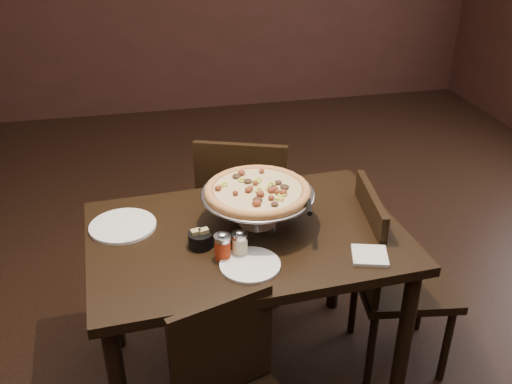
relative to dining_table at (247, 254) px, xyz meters
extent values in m
cube|color=black|center=(0.01, 0.10, -0.69)|extent=(6.00, 7.00, 0.02)
cube|color=black|center=(0.00, 0.00, 0.08)|extent=(1.30, 0.90, 0.04)
cylinder|color=black|center=(0.58, -0.33, -0.31)|extent=(0.06, 0.06, 0.74)
cylinder|color=black|center=(-0.58, 0.33, -0.31)|extent=(0.06, 0.06, 0.74)
cylinder|color=black|center=(0.55, 0.39, -0.31)|extent=(0.06, 0.06, 0.74)
cylinder|color=silver|center=(0.06, 0.05, 0.11)|extent=(0.16, 0.16, 0.01)
cylinder|color=silver|center=(0.06, 0.05, 0.17)|extent=(0.03, 0.03, 0.12)
cylinder|color=silver|center=(0.06, 0.05, 0.24)|extent=(0.11, 0.11, 0.01)
cylinder|color=gray|center=(0.06, 0.05, 0.25)|extent=(0.45, 0.45, 0.01)
torus|color=gray|center=(0.06, 0.05, 0.25)|extent=(0.46, 0.46, 0.01)
cylinder|color=#A86D32|center=(0.06, 0.05, 0.26)|extent=(0.42, 0.42, 0.01)
torus|color=#A86D32|center=(0.06, 0.05, 0.26)|extent=(0.43, 0.43, 0.04)
cylinder|color=tan|center=(0.06, 0.05, 0.27)|extent=(0.35, 0.35, 0.01)
cylinder|color=beige|center=(-0.06, -0.15, 0.14)|extent=(0.06, 0.06, 0.08)
cylinder|color=silver|center=(-0.06, -0.15, 0.19)|extent=(0.06, 0.06, 0.02)
ellipsoid|color=silver|center=(-0.06, -0.15, 0.21)|extent=(0.03, 0.03, 0.01)
cylinder|color=#992C0D|center=(-0.12, -0.16, 0.14)|extent=(0.06, 0.06, 0.08)
cylinder|color=silver|center=(-0.12, -0.16, 0.19)|extent=(0.06, 0.06, 0.02)
ellipsoid|color=silver|center=(-0.12, -0.16, 0.21)|extent=(0.03, 0.03, 0.01)
cylinder|color=black|center=(-0.19, -0.06, 0.13)|extent=(0.10, 0.10, 0.06)
cube|color=tan|center=(-0.21, -0.06, 0.15)|extent=(0.04, 0.03, 0.06)
cube|color=tan|center=(-0.18, -0.06, 0.15)|extent=(0.04, 0.03, 0.06)
cube|color=silver|center=(0.42, -0.27, 0.11)|extent=(0.16, 0.16, 0.01)
cylinder|color=white|center=(-0.49, 0.15, 0.11)|extent=(0.27, 0.27, 0.01)
cylinder|color=white|center=(-0.03, -0.23, 0.11)|extent=(0.23, 0.23, 0.01)
cone|color=silver|center=(0.23, -0.10, 0.25)|extent=(0.15, 0.15, 0.00)
cylinder|color=black|center=(0.23, -0.10, 0.26)|extent=(0.05, 0.13, 0.02)
cube|color=black|center=(0.14, 0.68, -0.23)|extent=(0.57, 0.57, 0.04)
cube|color=black|center=(0.07, 0.49, 0.04)|extent=(0.43, 0.18, 0.47)
cylinder|color=black|center=(0.37, 0.79, -0.47)|extent=(0.04, 0.04, 0.44)
cylinder|color=black|center=(0.03, 0.91, -0.47)|extent=(0.04, 0.04, 0.44)
cylinder|color=black|center=(0.25, 0.45, -0.47)|extent=(0.04, 0.04, 0.44)
cylinder|color=black|center=(-0.09, 0.58, -0.47)|extent=(0.04, 0.04, 0.44)
cube|color=black|center=(-0.18, -0.45, -0.06)|extent=(0.37, 0.14, 0.40)
cube|color=black|center=(0.72, -0.03, -0.25)|extent=(0.48, 0.48, 0.04)
cube|color=black|center=(0.53, 0.00, 0.00)|extent=(0.09, 0.42, 0.44)
cylinder|color=black|center=(0.86, -0.22, -0.48)|extent=(0.04, 0.04, 0.41)
cylinder|color=black|center=(0.91, 0.12, -0.48)|extent=(0.04, 0.04, 0.41)
cylinder|color=black|center=(0.53, -0.17, -0.48)|extent=(0.04, 0.04, 0.41)
cylinder|color=black|center=(0.57, 0.17, -0.48)|extent=(0.04, 0.04, 0.41)
camera|label=1|loc=(-0.38, -1.90, 1.35)|focal=40.00mm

